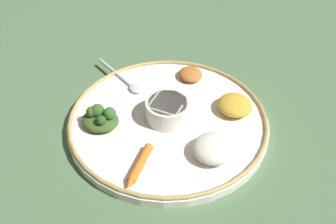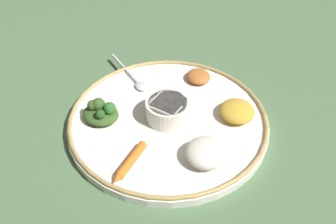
# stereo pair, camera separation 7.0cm
# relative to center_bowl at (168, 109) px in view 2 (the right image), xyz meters

# --- Properties ---
(ground_plane) EXTENTS (2.40, 2.40, 0.00)m
(ground_plane) POSITION_rel_center_bowl_xyz_m (0.00, 0.00, -0.04)
(ground_plane) COLOR #4C6B47
(platter) EXTENTS (0.39, 0.39, 0.02)m
(platter) POSITION_rel_center_bowl_xyz_m (0.00, 0.00, -0.03)
(platter) COLOR white
(platter) RESTS_ON ground_plane
(platter_rim) EXTENTS (0.39, 0.39, 0.01)m
(platter_rim) POSITION_rel_center_bowl_xyz_m (0.00, 0.00, -0.02)
(platter_rim) COLOR tan
(platter_rim) RESTS_ON platter
(center_bowl) EXTENTS (0.09, 0.09, 0.04)m
(center_bowl) POSITION_rel_center_bowl_xyz_m (0.00, 0.00, 0.00)
(center_bowl) COLOR silver
(center_bowl) RESTS_ON platter
(spoon) EXTENTS (0.16, 0.03, 0.01)m
(spoon) POSITION_rel_center_bowl_xyz_m (-0.15, 0.01, -0.02)
(spoon) COLOR silver
(spoon) RESTS_ON platter
(greens_pile) EXTENTS (0.09, 0.09, 0.04)m
(greens_pile) POSITION_rel_center_bowl_xyz_m (-0.07, -0.11, -0.00)
(greens_pile) COLOR #385623
(greens_pile) RESTS_ON platter
(carrot_near_spoon) EXTENTS (0.06, 0.09, 0.02)m
(carrot_near_spoon) POSITION_rel_center_bowl_xyz_m (0.06, -0.12, -0.01)
(carrot_near_spoon) COLOR orange
(carrot_near_spoon) RESTS_ON platter
(mound_chickpea) EXTENTS (0.07, 0.07, 0.02)m
(mound_chickpea) POSITION_rel_center_bowl_xyz_m (-0.06, 0.13, -0.01)
(mound_chickpea) COLOR #B2662D
(mound_chickpea) RESTS_ON platter
(mound_lentil_yellow) EXTENTS (0.10, 0.10, 0.03)m
(mound_lentil_yellow) POSITION_rel_center_bowl_xyz_m (0.08, 0.11, -0.01)
(mound_lentil_yellow) COLOR gold
(mound_lentil_yellow) RESTS_ON platter
(mound_rice_white) EXTENTS (0.09, 0.09, 0.03)m
(mound_rice_white) POSITION_rel_center_bowl_xyz_m (0.13, -0.01, -0.00)
(mound_rice_white) COLOR silver
(mound_rice_white) RESTS_ON platter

